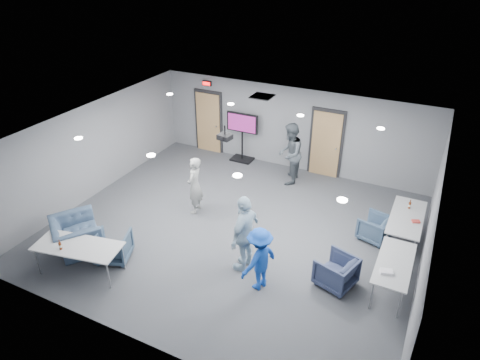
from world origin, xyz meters
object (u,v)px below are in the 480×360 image
at_px(person_c, 245,233).
at_px(chair_front_b, 76,235).
at_px(table_front_left, 78,247).
at_px(tv_stand, 242,134).
at_px(table_right_a, 407,218).
at_px(chair_front_a, 113,246).
at_px(chair_right_a, 375,228).
at_px(person_a, 195,186).
at_px(person_b, 290,154).
at_px(projector, 225,137).
at_px(bottle_right, 410,205).
at_px(table_right_b, 394,264).
at_px(bottle_front, 60,246).
at_px(chair_right_b, 336,271).
at_px(person_d, 259,259).

bearing_deg(person_c, chair_front_b, -70.58).
relative_size(person_c, table_front_left, 0.92).
xyz_separation_m(chair_front_b, tv_stand, (1.45, 6.15, 0.56)).
distance_m(table_right_a, table_front_left, 7.69).
bearing_deg(chair_front_a, chair_right_a, -168.16).
height_order(person_a, person_b, person_b).
xyz_separation_m(chair_front_b, projector, (2.64, 2.71, 2.01)).
bearing_deg(person_a, bottle_right, 96.61).
height_order(bottle_right, projector, projector).
xyz_separation_m(bottle_right, tv_stand, (-5.59, 1.96, 0.13)).
relative_size(table_right_a, table_front_left, 0.90).
distance_m(table_right_a, tv_stand, 6.08).
distance_m(person_c, table_right_b, 3.20).
bearing_deg(bottle_front, table_front_left, 47.83).
distance_m(chair_front_b, projector, 4.29).
distance_m(chair_right_a, projector, 4.36).
bearing_deg(chair_front_b, chair_right_b, -129.71).
xyz_separation_m(table_right_a, projector, (-4.40, -1.08, 1.72)).
height_order(person_a, table_right_b, person_a).
distance_m(person_d, chair_front_a, 3.51).
bearing_deg(table_right_a, chair_front_a, 121.70).
relative_size(person_d, chair_front_b, 1.23).
relative_size(bottle_front, tv_stand, 0.15).
xyz_separation_m(table_right_b, tv_stand, (-5.59, 4.26, 0.27)).
xyz_separation_m(person_a, person_c, (2.22, -1.51, 0.12)).
bearing_deg(bottle_right, projector, -161.39).
relative_size(person_d, table_right_a, 0.80).
relative_size(bottle_right, tv_stand, 0.15).
relative_size(person_b, person_d, 1.30).
distance_m(chair_front_b, table_right_a, 8.00).
xyz_separation_m(person_c, chair_front_b, (-3.93, -1.18, -0.54)).
relative_size(person_b, table_right_b, 1.14).
bearing_deg(bottle_front, chair_right_b, 23.46).
xyz_separation_m(person_a, projector, (0.94, 0.02, 1.59)).
bearing_deg(chair_right_a, person_c, -30.28).
distance_m(person_d, projector, 3.17).
bearing_deg(bottle_right, person_a, -164.29).
bearing_deg(tv_stand, person_b, -20.93).
relative_size(person_a, table_right_a, 0.88).
distance_m(chair_front_a, chair_front_b, 1.06).
distance_m(chair_right_b, chair_front_a, 5.09).
xyz_separation_m(table_front_left, bottle_right, (6.32, 4.78, 0.13)).
relative_size(chair_right_b, bottle_right, 3.05).
height_order(person_b, chair_front_b, person_b).
relative_size(person_a, chair_right_a, 2.28).
relative_size(chair_front_a, table_right_b, 0.46).
distance_m(chair_right_a, table_front_left, 7.03).
bearing_deg(table_right_a, table_front_left, 124.75).
xyz_separation_m(person_d, bottle_right, (2.55, 3.45, 0.08)).
bearing_deg(chair_right_a, chair_front_b, -45.42).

